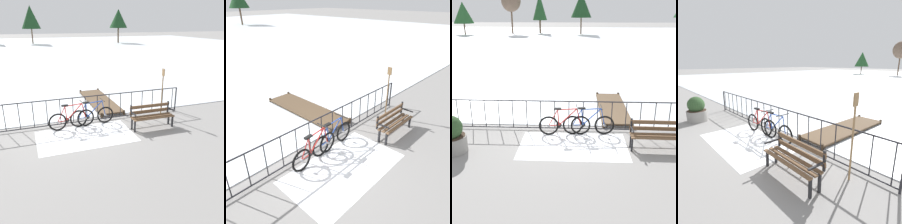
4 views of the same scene
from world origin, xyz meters
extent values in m
plane|color=gray|center=(0.00, 0.00, 0.00)|extent=(160.00, 160.00, 0.00)
cube|color=white|center=(0.17, -1.20, 0.00)|extent=(3.28, 1.92, 0.01)
cylinder|color=#232328|center=(0.00, 0.00, 1.05)|extent=(9.00, 0.04, 0.04)
cylinder|color=#232328|center=(0.00, 0.00, 0.08)|extent=(9.00, 0.04, 0.04)
cylinder|color=#232328|center=(-4.50, 0.00, 0.53)|extent=(0.06, 0.06, 1.05)
cylinder|color=#232328|center=(-4.32, 0.00, 0.57)|extent=(0.03, 0.03, 0.97)
cylinder|color=#232328|center=(-3.84, 0.00, 0.57)|extent=(0.03, 0.03, 0.97)
cylinder|color=#232328|center=(-3.36, 0.00, 0.57)|extent=(0.03, 0.03, 0.97)
cylinder|color=#232328|center=(-2.88, 0.00, 0.57)|extent=(0.03, 0.03, 0.97)
cylinder|color=#232328|center=(-2.40, 0.00, 0.57)|extent=(0.03, 0.03, 0.97)
cylinder|color=#232328|center=(-1.92, 0.00, 0.57)|extent=(0.03, 0.03, 0.97)
cylinder|color=#232328|center=(-1.44, 0.00, 0.57)|extent=(0.03, 0.03, 0.97)
cylinder|color=#232328|center=(-0.96, 0.00, 0.57)|extent=(0.03, 0.03, 0.97)
cylinder|color=#232328|center=(-0.48, 0.00, 0.57)|extent=(0.03, 0.03, 0.97)
cylinder|color=#232328|center=(0.00, 0.00, 0.57)|extent=(0.03, 0.03, 0.97)
cylinder|color=#232328|center=(0.48, 0.00, 0.57)|extent=(0.03, 0.03, 0.97)
cylinder|color=#232328|center=(0.96, 0.00, 0.57)|extent=(0.03, 0.03, 0.97)
cylinder|color=#232328|center=(1.44, 0.00, 0.57)|extent=(0.03, 0.03, 0.97)
cylinder|color=#232328|center=(1.92, 0.00, 0.57)|extent=(0.03, 0.03, 0.97)
cylinder|color=#232328|center=(2.40, 0.00, 0.57)|extent=(0.03, 0.03, 0.97)
cylinder|color=#232328|center=(2.88, 0.00, 0.57)|extent=(0.03, 0.03, 0.97)
cylinder|color=#232328|center=(3.36, 0.00, 0.57)|extent=(0.03, 0.03, 0.97)
cylinder|color=#232328|center=(3.84, 0.00, 0.57)|extent=(0.03, 0.03, 0.97)
cylinder|color=#232328|center=(4.32, 0.00, 0.57)|extent=(0.03, 0.03, 0.97)
torus|color=black|center=(-0.65, -0.41, 0.33)|extent=(0.66, 0.11, 0.66)
cylinder|color=gray|center=(-0.65, -0.41, 0.33)|extent=(0.08, 0.07, 0.08)
torus|color=black|center=(0.40, -0.33, 0.33)|extent=(0.66, 0.11, 0.66)
cylinder|color=gray|center=(0.40, -0.33, 0.33)|extent=(0.08, 0.07, 0.08)
cylinder|color=red|center=(-0.34, -0.38, 0.62)|extent=(0.08, 0.04, 0.53)
cylinder|color=red|center=(-0.02, -0.36, 0.63)|extent=(0.61, 0.08, 0.59)
cylinder|color=red|center=(-0.04, -0.36, 0.90)|extent=(0.63, 0.08, 0.07)
cylinder|color=red|center=(-0.48, -0.39, 0.34)|extent=(0.34, 0.05, 0.05)
cylinder|color=red|center=(-0.50, -0.40, 0.61)|extent=(0.32, 0.05, 0.56)
cylinder|color=red|center=(0.33, -0.33, 0.62)|extent=(0.16, 0.04, 0.59)
cube|color=black|center=(-0.36, -0.38, 0.92)|extent=(0.25, 0.12, 0.05)
cylinder|color=black|center=(0.27, -0.34, 0.96)|extent=(0.07, 0.52, 0.03)
cylinder|color=black|center=(-0.31, -0.38, 0.35)|extent=(0.18, 0.03, 0.18)
torus|color=black|center=(0.13, -0.32, 0.33)|extent=(0.66, 0.09, 0.66)
cylinder|color=gray|center=(0.13, -0.32, 0.33)|extent=(0.08, 0.06, 0.08)
torus|color=black|center=(1.18, -0.28, 0.33)|extent=(0.66, 0.09, 0.66)
cylinder|color=gray|center=(1.18, -0.28, 0.33)|extent=(0.08, 0.06, 0.08)
cylinder|color=#2D51B2|center=(0.45, -0.30, 0.62)|extent=(0.08, 0.04, 0.53)
cylinder|color=#2D51B2|center=(0.76, -0.29, 0.63)|extent=(0.61, 0.06, 0.59)
cylinder|color=#2D51B2|center=(0.74, -0.29, 0.90)|extent=(0.63, 0.06, 0.07)
cylinder|color=#2D51B2|center=(0.30, -0.31, 0.34)|extent=(0.34, 0.04, 0.05)
cylinder|color=#2D51B2|center=(0.28, -0.31, 0.61)|extent=(0.32, 0.04, 0.56)
cylinder|color=#2D51B2|center=(1.12, -0.28, 0.62)|extent=(0.16, 0.04, 0.59)
cube|color=black|center=(0.43, -0.31, 0.92)|extent=(0.24, 0.11, 0.05)
cylinder|color=black|center=(1.06, -0.28, 0.96)|extent=(0.05, 0.52, 0.03)
cylinder|color=black|center=(0.47, -0.30, 0.35)|extent=(0.18, 0.03, 0.18)
cube|color=brown|center=(2.66, -1.18, 0.44)|extent=(1.60, 0.13, 0.04)
cube|color=brown|center=(2.66, -1.33, 0.44)|extent=(1.60, 0.13, 0.04)
cube|color=brown|center=(2.66, -1.48, 0.44)|extent=(1.60, 0.13, 0.04)
cube|color=brown|center=(2.66, -1.08, 0.58)|extent=(1.60, 0.08, 0.12)
cube|color=brown|center=(2.66, -1.08, 0.78)|extent=(1.60, 0.08, 0.12)
cube|color=black|center=(3.42, -1.48, 0.22)|extent=(0.05, 0.06, 0.44)
cube|color=black|center=(3.42, -1.21, 0.22)|extent=(0.05, 0.06, 0.44)
cube|color=black|center=(3.42, -1.09, 0.67)|extent=(0.05, 0.04, 0.45)
cube|color=black|center=(3.42, -1.34, 0.64)|extent=(0.05, 0.40, 0.04)
cube|color=black|center=(1.90, -1.45, 0.22)|extent=(0.05, 0.06, 0.44)
cube|color=black|center=(1.90, -1.18, 0.22)|extent=(0.05, 0.06, 0.44)
cube|color=black|center=(1.90, -1.07, 0.67)|extent=(0.05, 0.04, 0.45)
cube|color=black|center=(1.90, -1.32, 0.64)|extent=(0.05, 0.40, 0.04)
cylinder|color=gray|center=(-3.37, -1.71, 0.24)|extent=(0.87, 0.87, 0.48)
cylinder|color=#38281E|center=(-3.37, -1.71, 0.49)|extent=(0.80, 0.80, 0.02)
sphere|color=#2D4C28|center=(-3.37, -1.71, 0.75)|extent=(0.72, 0.72, 0.72)
cylinder|color=#937047|center=(3.57, -0.37, 0.85)|extent=(0.04, 0.04, 1.70)
cube|color=#937047|center=(3.57, -0.37, 1.84)|extent=(0.03, 0.16, 0.28)
cube|color=brown|center=(1.71, 2.21, 0.12)|extent=(1.10, 3.82, 0.06)
cylinder|color=#3C2E20|center=(1.22, 0.30, 0.10)|extent=(0.10, 0.10, 0.20)
cylinder|color=#3C2E20|center=(2.21, 0.30, 0.10)|extent=(0.10, 0.10, 0.20)
cylinder|color=#3C2E20|center=(1.22, 4.12, 0.10)|extent=(0.10, 0.10, 0.20)
cylinder|color=#3C2E20|center=(2.21, 4.12, 0.10)|extent=(0.10, 0.10, 0.20)
cylinder|color=brown|center=(-10.61, 39.87, 2.08)|extent=(0.25, 0.25, 4.16)
ellipsoid|color=brown|center=(-10.61, 39.87, 5.09)|extent=(3.09, 3.09, 3.40)
cylinder|color=brown|center=(-17.84, 37.74, 1.43)|extent=(0.21, 0.21, 2.85)
cone|color=#235128|center=(-17.84, 37.74, 3.32)|extent=(3.15, 3.15, 3.21)
camera|label=1|loc=(-1.60, -8.73, 3.69)|focal=39.60mm
camera|label=2|loc=(-3.46, -4.31, 4.19)|focal=35.87mm
camera|label=3|loc=(0.28, -9.15, 3.97)|focal=46.27mm
camera|label=4|loc=(5.54, -3.79, 2.56)|focal=30.14mm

